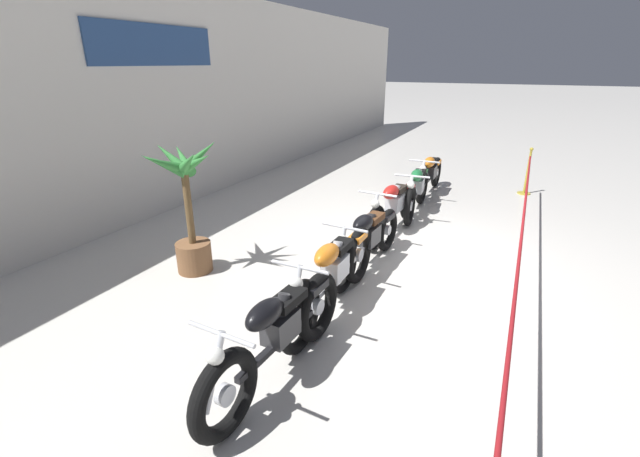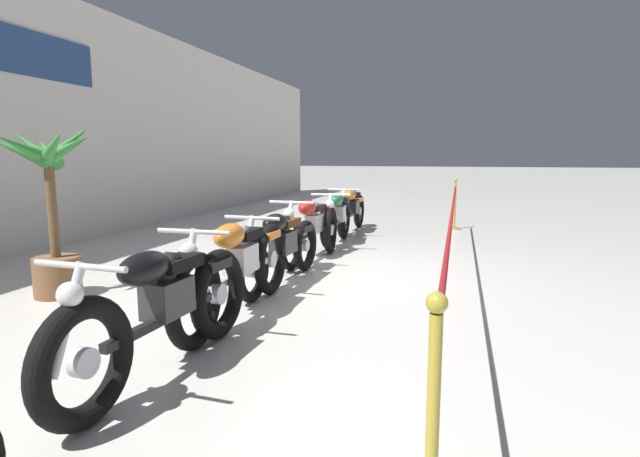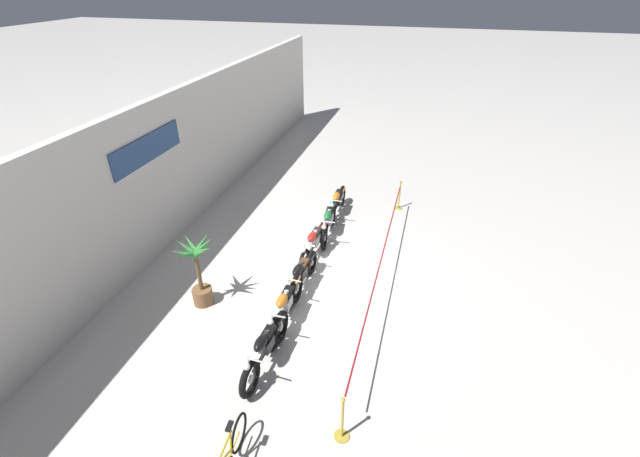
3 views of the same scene
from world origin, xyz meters
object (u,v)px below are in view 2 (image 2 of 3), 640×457
object	(u,v)px
motorcycle_orange_5	(352,210)
stanchion_far_left	(450,241)
motorcycle_orange_1	(238,267)
motorcycle_black_2	(281,247)
stanchion_mid_left	(454,212)
motorcycle_black_0	(163,310)
motorcycle_green_4	(338,217)
potted_palm_left_of_row	(52,209)
motorcycle_red_3	(311,227)

from	to	relation	value
motorcycle_orange_5	stanchion_far_left	world-z (taller)	stanchion_far_left
motorcycle_orange_1	motorcycle_orange_5	bearing A→B (deg)	0.45
motorcycle_black_2	stanchion_mid_left	world-z (taller)	stanchion_mid_left
motorcycle_black_0	motorcycle_green_4	distance (m)	5.34
motorcycle_orange_5	stanchion_mid_left	distance (m)	2.20
motorcycle_orange_1	stanchion_mid_left	distance (m)	6.65
motorcycle_black_2	motorcycle_orange_5	size ratio (longest dim) A/B	1.01
potted_palm_left_of_row	stanchion_far_left	xyz separation A→B (m)	(0.47, -4.13, -0.24)
motorcycle_black_2	stanchion_mid_left	xyz separation A→B (m)	(5.13, -1.94, -0.09)
motorcycle_orange_1	potted_palm_left_of_row	xyz separation A→B (m)	(0.13, 2.22, 0.48)
motorcycle_black_2	stanchion_mid_left	size ratio (longest dim) A/B	2.09
stanchion_mid_left	motorcycle_green_4	bearing A→B (deg)	140.32
motorcycle_green_4	motorcycle_orange_5	size ratio (longest dim) A/B	1.07
motorcycle_orange_5	stanchion_mid_left	size ratio (longest dim) A/B	2.08
motorcycle_green_4	stanchion_mid_left	xyz separation A→B (m)	(2.32, -1.92, -0.11)
motorcycle_black_0	stanchion_mid_left	distance (m)	7.89
motorcycle_green_4	motorcycle_orange_5	xyz separation A→B (m)	(1.32, 0.03, -0.01)
stanchion_far_left	stanchion_mid_left	bearing A→B (deg)	-0.00
motorcycle_black_0	motorcycle_orange_5	bearing A→B (deg)	0.58
motorcycle_orange_5	stanchion_mid_left	bearing A→B (deg)	-63.05
motorcycle_red_3	potted_palm_left_of_row	xyz separation A→B (m)	(-2.64, 2.11, 0.49)
motorcycle_red_3	stanchion_mid_left	size ratio (longest dim) A/B	2.21
motorcycle_orange_5	stanchion_far_left	distance (m)	5.17
motorcycle_orange_1	motorcycle_red_3	distance (m)	2.78
motorcycle_green_4	potted_palm_left_of_row	distance (m)	4.53
motorcycle_black_0	stanchion_mid_left	size ratio (longest dim) A/B	2.12
motorcycle_green_4	stanchion_mid_left	size ratio (longest dim) A/B	2.23
motorcycle_orange_1	motorcycle_black_2	size ratio (longest dim) A/B	1.10
motorcycle_black_0	motorcycle_orange_1	size ratio (longest dim) A/B	0.92
motorcycle_black_2	motorcycle_red_3	world-z (taller)	motorcycle_red_3
motorcycle_black_0	motorcycle_black_2	size ratio (longest dim) A/B	1.01
stanchion_mid_left	motorcycle_black_2	bearing A→B (deg)	159.32
motorcycle_green_4	motorcycle_red_3	bearing A→B (deg)	175.78
motorcycle_orange_1	stanchion_far_left	distance (m)	2.02
motorcycle_black_0	motorcycle_red_3	xyz separation A→B (m)	(4.07, 0.13, 0.01)
motorcycle_black_0	motorcycle_orange_1	world-z (taller)	motorcycle_orange_1
motorcycle_red_3	motorcycle_orange_1	bearing A→B (deg)	-177.88
motorcycle_red_3	stanchion_far_left	size ratio (longest dim) A/B	0.27
motorcycle_black_2	motorcycle_orange_5	bearing A→B (deg)	0.28
motorcycle_black_2	stanchion_far_left	bearing A→B (deg)	-108.34
motorcycle_red_3	motorcycle_black_0	bearing A→B (deg)	-178.19
motorcycle_red_3	motorcycle_green_4	bearing A→B (deg)	-4.22
stanchion_far_left	motorcycle_green_4	bearing A→B (deg)	29.10
motorcycle_orange_1	motorcycle_black_2	xyz separation A→B (m)	(1.24, 0.02, -0.03)
motorcycle_orange_1	potted_palm_left_of_row	size ratio (longest dim) A/B	1.26
motorcycle_black_2	motorcycle_green_4	bearing A→B (deg)	-0.27
motorcycle_black_0	stanchion_far_left	distance (m)	2.68
motorcycle_orange_1	potted_palm_left_of_row	world-z (taller)	potted_palm_left_of_row
motorcycle_orange_1	motorcycle_black_2	distance (m)	1.24
motorcycle_red_3	motorcycle_black_2	bearing A→B (deg)	-176.99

